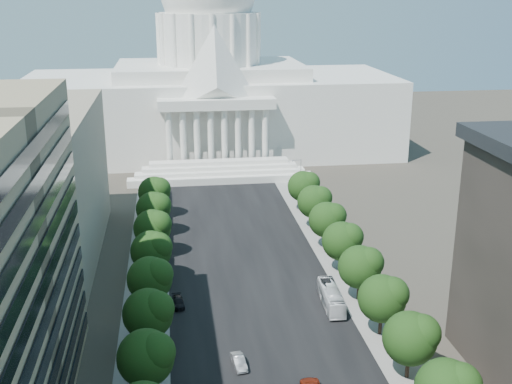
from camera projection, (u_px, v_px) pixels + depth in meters
name	position (u px, v px, depth m)	size (l,w,h in m)	color
road_asphalt	(245.00, 263.00, 127.60)	(30.00, 260.00, 0.01)	black
sidewalk_left	(148.00, 269.00, 125.15)	(8.00, 260.00, 0.02)	gray
sidewalk_right	(337.00, 258.00, 130.04)	(8.00, 260.00, 0.02)	gray
capitol	(210.00, 91.00, 211.16)	(120.00, 56.00, 73.00)	white
tree_l_d	(148.00, 356.00, 83.52)	(7.79, 7.60, 9.97)	#33261C
tree_l_e	(150.00, 312.00, 94.86)	(7.79, 7.60, 9.97)	#33261C
tree_l_f	(152.00, 278.00, 106.19)	(7.79, 7.60, 9.97)	#33261C
tree_l_g	(153.00, 250.00, 117.52)	(7.79, 7.60, 9.97)	#33261C
tree_l_h	(154.00, 227.00, 128.86)	(7.79, 7.60, 9.97)	#33261C
tree_l_i	(155.00, 208.00, 140.19)	(7.79, 7.60, 9.97)	#33261C
tree_l_j	(155.00, 191.00, 151.52)	(7.79, 7.60, 9.97)	#33261C
tree_r_d	(413.00, 337.00, 88.16)	(7.79, 7.60, 9.97)	#33261C
tree_r_e	(385.00, 297.00, 99.49)	(7.79, 7.60, 9.97)	#33261C
tree_r_f	(362.00, 266.00, 110.82)	(7.79, 7.60, 9.97)	#33261C
tree_r_g	(344.00, 240.00, 122.16)	(7.79, 7.60, 9.97)	#33261C
tree_r_h	(328.00, 219.00, 133.49)	(7.79, 7.60, 9.97)	#33261C
tree_r_i	(316.00, 201.00, 144.82)	(7.79, 7.60, 9.97)	#33261C
tree_r_j	(305.00, 185.00, 156.16)	(7.79, 7.60, 9.97)	#33261C
streetlight_c	(394.00, 300.00, 100.07)	(2.61, 0.44, 9.00)	gray
streetlight_d	(350.00, 240.00, 123.68)	(2.61, 0.44, 9.00)	gray
streetlight_e	(320.00, 200.00, 147.29)	(2.61, 0.44, 9.00)	gray
streetlight_f	(299.00, 171.00, 170.90)	(2.61, 0.44, 9.00)	gray
car_silver	(239.00, 362.00, 92.50)	(1.64, 4.69, 1.55)	#929499
car_dark_b	(178.00, 302.00, 110.21)	(1.95, 4.80, 1.39)	black
city_bus	(331.00, 297.00, 109.99)	(2.77, 11.83, 3.29)	white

